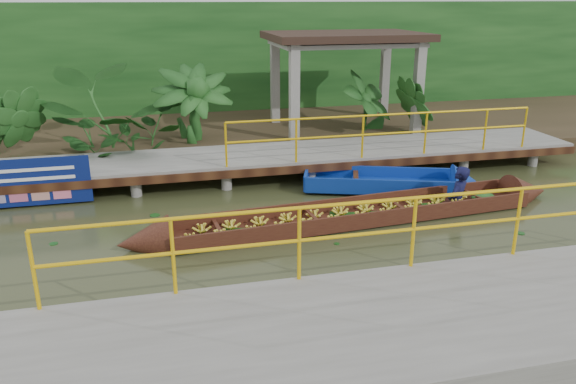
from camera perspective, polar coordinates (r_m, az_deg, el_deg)
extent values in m
plane|color=#30371B|center=(10.61, 1.10, -3.89)|extent=(80.00, 80.00, 0.00)
cube|color=#2E2717|center=(17.57, -5.13, 6.20)|extent=(30.00, 8.00, 0.45)
cube|color=slate|center=(13.68, -2.60, 3.66)|extent=(16.00, 2.00, 0.15)
cube|color=black|center=(12.76, -1.73, 2.15)|extent=(16.00, 0.12, 0.18)
cylinder|color=#EEB60C|center=(13.34, 9.92, 7.75)|extent=(7.50, 0.05, 0.05)
cylinder|color=#EEB60C|center=(13.43, 9.81, 5.87)|extent=(7.50, 0.05, 0.05)
cylinder|color=#EEB60C|center=(13.44, 9.80, 5.66)|extent=(0.05, 0.05, 1.00)
cylinder|color=slate|center=(14.72, -26.83, 1.56)|extent=(0.24, 0.24, 0.55)
cylinder|color=slate|center=(12.85, -19.64, 0.19)|extent=(0.24, 0.24, 0.55)
cylinder|color=slate|center=(14.37, -19.09, 2.21)|extent=(0.24, 0.24, 0.55)
cylinder|color=slate|center=(12.77, -10.72, 0.89)|extent=(0.24, 0.24, 0.55)
cylinder|color=slate|center=(14.30, -11.11, 2.85)|extent=(0.24, 0.24, 0.55)
cylinder|color=slate|center=(13.00, -1.90, 1.56)|extent=(0.24, 0.24, 0.55)
cylinder|color=slate|center=(14.51, -3.20, 3.42)|extent=(0.24, 0.24, 0.55)
cylinder|color=slate|center=(13.53, 6.42, 2.15)|extent=(0.24, 0.24, 0.55)
cylinder|color=slate|center=(14.98, 4.36, 3.91)|extent=(0.24, 0.24, 0.55)
cylinder|color=slate|center=(14.32, 13.98, 2.66)|extent=(0.24, 0.24, 0.55)
cylinder|color=slate|center=(15.70, 11.34, 4.30)|extent=(0.24, 0.24, 0.55)
cylinder|color=slate|center=(15.33, 20.65, 3.06)|extent=(0.24, 0.24, 0.55)
cylinder|color=slate|center=(16.63, 17.64, 4.59)|extent=(0.24, 0.24, 0.55)
cylinder|color=slate|center=(13.00, -1.90, 1.56)|extent=(0.24, 0.24, 0.55)
cube|color=slate|center=(7.39, 17.52, -13.34)|extent=(18.00, 2.40, 0.70)
cylinder|color=#EEB60C|center=(7.70, 14.23, -0.46)|extent=(10.00, 0.05, 0.05)
cylinder|color=#EEB60C|center=(7.86, 13.97, -3.55)|extent=(10.00, 0.05, 0.05)
cylinder|color=#EEB60C|center=(7.88, 13.94, -3.88)|extent=(0.05, 0.05, 1.00)
cube|color=slate|center=(15.22, 0.65, 9.53)|extent=(0.25, 0.25, 2.80)
cube|color=slate|center=(16.47, 13.06, 9.78)|extent=(0.25, 0.25, 2.80)
cube|color=slate|center=(17.52, -1.32, 10.81)|extent=(0.25, 0.25, 2.80)
cube|color=slate|center=(18.62, 9.78, 11.05)|extent=(0.25, 0.25, 2.80)
cube|color=slate|center=(16.72, 5.81, 14.80)|extent=(4.00, 2.60, 0.12)
cube|color=black|center=(16.70, 5.83, 15.48)|extent=(4.40, 3.00, 0.20)
cube|color=#133D14|center=(19.72, -6.42, 12.82)|extent=(30.00, 0.80, 4.00)
cube|color=#33130E|center=(11.10, 7.01, -2.66)|extent=(7.39, 1.56, 0.06)
cube|color=#33130E|center=(11.44, 6.05, -1.25)|extent=(7.32, 0.70, 0.31)
cube|color=#33130E|center=(10.67, 8.09, -2.88)|extent=(7.32, 0.70, 0.31)
cone|color=#33130E|center=(10.11, -14.46, -4.98)|extent=(0.99, 0.96, 0.88)
cone|color=#33130E|center=(13.28, 23.14, -0.06)|extent=(0.99, 0.96, 0.88)
ellipsoid|color=#133D14|center=(12.56, 19.21, -0.54)|extent=(0.55, 0.45, 0.24)
imported|color=#0E0F33|center=(11.97, 17.15, 2.48)|extent=(0.70, 0.67, 1.62)
cube|color=navy|center=(12.89, 9.38, 0.63)|extent=(3.52, 2.07, 0.11)
cube|color=navy|center=(13.33, 9.29, 1.87)|extent=(3.21, 1.18, 0.34)
cube|color=navy|center=(12.36, 9.55, 0.48)|extent=(3.21, 1.18, 0.34)
cube|color=navy|center=(12.83, 1.88, 1.44)|extent=(0.40, 0.98, 0.34)
cone|color=navy|center=(13.14, 17.75, 0.63)|extent=(0.95, 1.12, 0.95)
cube|color=black|center=(12.80, 6.91, 1.48)|extent=(0.44, 0.99, 0.06)
cube|color=navy|center=(12.81, -26.57, 0.75)|extent=(3.24, 0.03, 1.01)
cube|color=white|center=(12.72, -26.77, 1.87)|extent=(2.63, 0.01, 0.07)
cube|color=white|center=(12.77, -26.64, 1.02)|extent=(2.63, 0.01, 0.07)
imported|color=#133D14|center=(15.41, -26.68, 6.58)|extent=(1.40, 1.40, 1.75)
imported|color=#133D14|center=(15.04, -17.34, 7.48)|extent=(1.40, 1.40, 1.75)
imported|color=#133D14|center=(15.04, -9.67, 8.08)|extent=(1.40, 1.40, 1.75)
imported|color=#133D14|center=(16.16, 8.49, 8.91)|extent=(1.40, 1.40, 1.75)
imported|color=#133D14|center=(16.78, 13.31, 8.98)|extent=(1.40, 1.40, 1.75)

